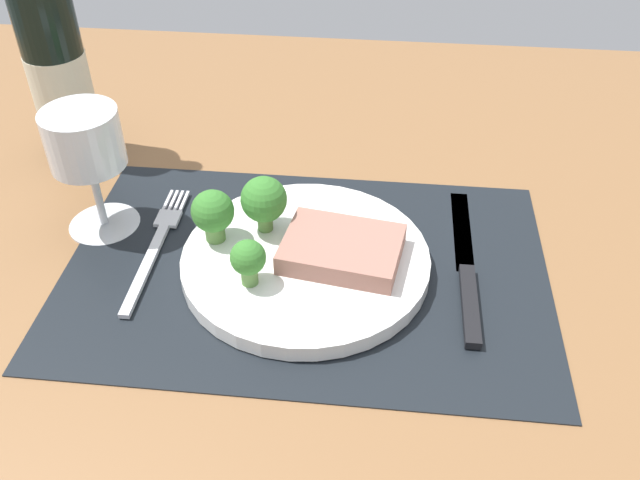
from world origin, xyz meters
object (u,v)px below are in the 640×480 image
(fork, at_px, (156,245))
(knife, at_px, (467,273))
(steak, at_px, (342,247))
(wine_glass, at_px, (86,147))
(plate, at_px, (306,261))
(wine_bottle, at_px, (58,71))

(fork, distance_m, knife, 0.31)
(steak, bearing_deg, fork, 176.44)
(knife, distance_m, wine_glass, 0.38)
(wine_glass, bearing_deg, knife, -6.55)
(plate, distance_m, steak, 0.04)
(steak, height_order, fork, steak)
(steak, xyz_separation_m, knife, (0.12, 0.00, -0.02))
(wine_bottle, bearing_deg, knife, -21.29)
(plate, relative_size, steak, 2.18)
(knife, bearing_deg, wine_bottle, 157.48)
(knife, xyz_separation_m, wine_glass, (-0.37, 0.04, 0.09))
(plate, height_order, steak, steak)
(knife, relative_size, wine_glass, 1.74)
(fork, xyz_separation_m, wine_bottle, (-0.15, 0.17, 0.10))
(fork, bearing_deg, wine_bottle, 128.38)
(plate, relative_size, wine_glass, 1.79)
(fork, bearing_deg, steak, -6.26)
(steak, relative_size, wine_glass, 0.82)
(steak, bearing_deg, wine_glass, 169.81)
(fork, height_order, wine_glass, wine_glass)
(wine_glass, bearing_deg, wine_bottle, 121.01)
(fork, bearing_deg, wine_glass, 150.03)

